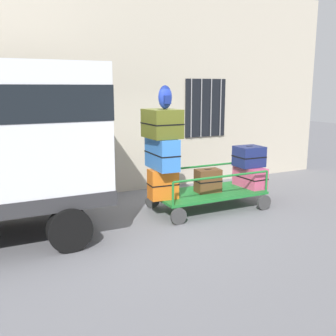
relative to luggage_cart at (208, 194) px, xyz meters
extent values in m
plane|color=slate|center=(-0.99, -0.23, -0.32)|extent=(40.00, 40.00, 0.00)
cube|color=#BCB29E|center=(-0.99, 2.27, 2.18)|extent=(12.00, 0.30, 5.00)
cube|color=black|center=(-2.79, 2.10, 1.68)|extent=(1.20, 0.04, 1.50)
cylinder|color=gray|center=(-3.24, 2.06, 1.68)|extent=(0.03, 0.03, 1.50)
cylinder|color=gray|center=(-2.94, 2.06, 1.68)|extent=(0.03, 0.03, 1.50)
cylinder|color=gray|center=(-2.64, 2.06, 1.68)|extent=(0.03, 0.03, 1.50)
cylinder|color=gray|center=(-2.34, 2.06, 1.68)|extent=(0.03, 0.03, 1.50)
cube|color=black|center=(1.21, 2.10, 1.68)|extent=(1.20, 0.04, 1.50)
cylinder|color=gray|center=(0.76, 2.06, 1.68)|extent=(0.03, 0.03, 1.50)
cylinder|color=gray|center=(1.06, 2.06, 1.68)|extent=(0.03, 0.03, 1.50)
cylinder|color=gray|center=(1.36, 2.06, 1.68)|extent=(0.03, 0.03, 1.50)
cylinder|color=gray|center=(1.66, 2.06, 1.68)|extent=(0.03, 0.03, 1.50)
cylinder|color=black|center=(-3.12, -0.90, 0.03)|extent=(0.70, 0.22, 0.70)
cube|color=#1E722D|center=(0.00, 0.00, 0.03)|extent=(2.29, 1.15, 0.05)
cylinder|color=#383838|center=(1.02, -0.59, -0.16)|extent=(0.32, 0.06, 0.32)
cylinder|color=#383838|center=(1.02, 0.59, -0.16)|extent=(0.32, 0.06, 0.32)
cylinder|color=#383838|center=(-1.02, -0.59, -0.16)|extent=(0.32, 0.06, 0.32)
cylinder|color=#383838|center=(-1.02, 0.59, -0.16)|extent=(0.32, 0.06, 0.32)
cylinder|color=#1E722D|center=(1.11, -0.53, 0.28)|extent=(0.04, 0.04, 0.44)
cylinder|color=#1E722D|center=(1.11, 0.53, 0.28)|extent=(0.04, 0.04, 0.44)
cylinder|color=#1E722D|center=(-1.11, -0.53, 0.28)|extent=(0.04, 0.04, 0.44)
cylinder|color=#1E722D|center=(-1.11, 0.53, 0.28)|extent=(0.04, 0.04, 0.44)
cylinder|color=#1E722D|center=(0.00, -0.53, 0.50)|extent=(2.21, 0.04, 0.04)
cylinder|color=#1E722D|center=(0.00, 0.53, 0.50)|extent=(2.21, 0.04, 0.04)
cube|color=orange|center=(-1.07, -0.03, 0.35)|extent=(0.58, 0.38, 0.59)
cube|color=black|center=(-1.07, -0.03, 0.35)|extent=(0.59, 0.39, 0.02)
cube|color=black|center=(-1.07, -0.03, 0.64)|extent=(0.16, 0.04, 0.02)
cube|color=#3372C6|center=(-1.07, 0.02, 0.95)|extent=(0.42, 0.92, 0.61)
cube|color=black|center=(-1.07, 0.02, 0.95)|extent=(0.43, 0.93, 0.02)
cube|color=black|center=(-1.07, 0.02, 1.25)|extent=(0.13, 0.04, 0.02)
cube|color=#4C5119|center=(-1.07, 0.01, 1.54)|extent=(0.58, 0.73, 0.54)
cube|color=black|center=(-1.07, 0.01, 1.54)|extent=(0.59, 0.74, 0.02)
cube|color=black|center=(-1.07, 0.01, 1.80)|extent=(0.16, 0.03, 0.02)
cube|color=brown|center=(0.00, 0.01, 0.30)|extent=(0.53, 0.36, 0.48)
cube|color=black|center=(0.00, 0.01, 0.30)|extent=(0.54, 0.37, 0.02)
cube|color=black|center=(0.00, 0.01, 0.53)|extent=(0.16, 0.04, 0.02)
cube|color=#CC4C72|center=(1.07, -0.03, 0.28)|extent=(0.41, 0.78, 0.44)
cube|color=black|center=(1.07, -0.03, 0.28)|extent=(0.42, 0.79, 0.02)
cube|color=black|center=(1.07, -0.03, 0.49)|extent=(0.13, 0.03, 0.02)
cube|color=navy|center=(1.07, 0.03, 0.73)|extent=(0.58, 0.52, 0.44)
cube|color=black|center=(1.07, 0.03, 0.73)|extent=(0.59, 0.53, 0.02)
cube|color=black|center=(1.07, 0.03, 0.94)|extent=(0.16, 0.03, 0.02)
ellipsoid|color=navy|center=(-1.03, -0.05, 2.04)|extent=(0.27, 0.19, 0.44)
cube|color=navy|center=(-1.03, -0.14, 1.99)|extent=(0.14, 0.06, 0.15)
camera|label=1|loc=(-4.37, -6.84, 2.22)|focal=42.34mm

